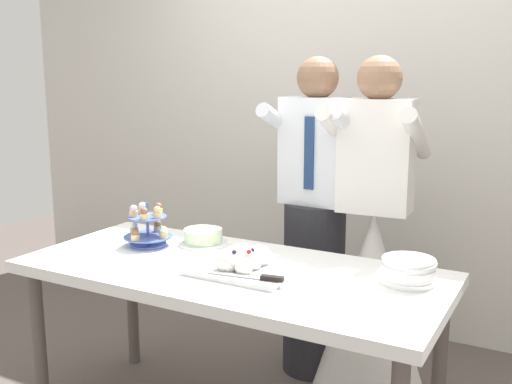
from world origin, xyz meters
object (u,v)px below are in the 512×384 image
at_px(plate_stack, 408,271).
at_px(person_groom, 315,235).
at_px(main_cake_tray, 243,263).
at_px(cupcake_stand, 148,227).
at_px(person_bride, 372,278).
at_px(round_cake, 203,237).
at_px(dessert_table, 230,284).

bearing_deg(plate_stack, person_groom, 138.20).
distance_m(main_cake_tray, plate_stack, 0.65).
relative_size(cupcake_stand, person_bride, 0.14).
height_order(main_cake_tray, person_bride, person_bride).
xyz_separation_m(cupcake_stand, plate_stack, (1.21, 0.07, -0.04)).
height_order(cupcake_stand, person_groom, person_groom).
distance_m(main_cake_tray, round_cake, 0.46).
relative_size(round_cake, person_groom, 0.14).
relative_size(main_cake_tray, person_bride, 0.26).
xyz_separation_m(plate_stack, person_bride, (-0.31, 0.53, -0.24)).
bearing_deg(dessert_table, round_cake, 141.29).
height_order(dessert_table, round_cake, round_cake).
bearing_deg(round_cake, dessert_table, -38.71).
relative_size(cupcake_stand, main_cake_tray, 0.53).
distance_m(cupcake_stand, round_cake, 0.26).
height_order(round_cake, person_bride, person_bride).
height_order(dessert_table, person_bride, person_bride).
distance_m(cupcake_stand, person_groom, 0.87).
height_order(main_cake_tray, round_cake, main_cake_tray).
distance_m(person_groom, person_bride, 0.37).
height_order(cupcake_stand, plate_stack, cupcake_stand).
bearing_deg(main_cake_tray, round_cake, 144.52).
bearing_deg(person_bride, dessert_table, -120.35).
xyz_separation_m(plate_stack, round_cake, (-1.00, 0.07, -0.02)).
bearing_deg(cupcake_stand, person_bride, 33.41).
bearing_deg(person_groom, cupcake_stand, -132.32).
distance_m(dessert_table, person_bride, 0.81).
distance_m(plate_stack, round_cake, 1.00).
bearing_deg(person_groom, person_bride, -6.96).
relative_size(cupcake_stand, plate_stack, 1.08).
xyz_separation_m(dessert_table, main_cake_tray, (0.08, -0.03, 0.12)).
xyz_separation_m(cupcake_stand, main_cake_tray, (0.59, -0.12, -0.05)).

